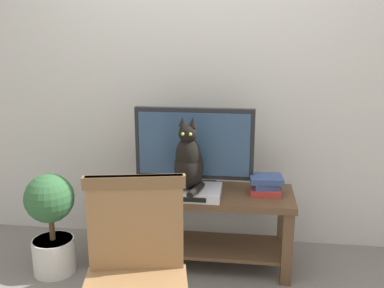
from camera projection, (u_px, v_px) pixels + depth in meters
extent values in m
cube|color=beige|center=(205.00, 60.00, 3.19)|extent=(7.00, 0.12, 2.80)
cube|color=#513823|center=(193.00, 194.00, 2.94)|extent=(1.37, 0.47, 0.04)
cube|color=#513823|center=(97.00, 237.00, 2.90)|extent=(0.07, 0.07, 0.50)
cube|color=#513823|center=(287.00, 249.00, 2.74)|extent=(0.07, 0.07, 0.50)
cube|color=#513823|center=(114.00, 215.00, 3.26)|extent=(0.07, 0.07, 0.50)
cube|color=#513823|center=(283.00, 224.00, 3.10)|extent=(0.07, 0.07, 0.50)
cube|color=#513823|center=(193.00, 245.00, 3.03)|extent=(1.27, 0.39, 0.02)
cube|color=black|center=(194.00, 186.00, 3.00)|extent=(0.30, 0.20, 0.03)
cube|color=black|center=(194.00, 181.00, 2.99)|extent=(0.06, 0.04, 0.05)
cube|color=black|center=(194.00, 143.00, 2.92)|extent=(0.81, 0.05, 0.49)
cube|color=navy|center=(194.00, 144.00, 2.89)|extent=(0.76, 0.01, 0.43)
sphere|color=#2672F2|center=(251.00, 179.00, 2.90)|extent=(0.01, 0.01, 0.01)
cube|color=#BCBCC1|center=(189.00, 192.00, 2.84)|extent=(0.43, 0.28, 0.06)
cube|color=black|center=(186.00, 200.00, 2.70)|extent=(0.26, 0.01, 0.03)
ellipsoid|color=black|center=(189.00, 167.00, 2.80)|extent=(0.19, 0.28, 0.28)
ellipsoid|color=black|center=(188.00, 156.00, 2.74)|extent=(0.16, 0.18, 0.25)
sphere|color=black|center=(188.00, 134.00, 2.69)|extent=(0.12, 0.12, 0.12)
cone|color=black|center=(183.00, 122.00, 2.68)|extent=(0.05, 0.05, 0.07)
cone|color=black|center=(193.00, 122.00, 2.67)|extent=(0.05, 0.05, 0.07)
sphere|color=#B2C64C|center=(183.00, 134.00, 2.64)|extent=(0.02, 0.02, 0.02)
sphere|color=#B2C64C|center=(190.00, 134.00, 2.64)|extent=(0.02, 0.02, 0.02)
cylinder|color=black|center=(196.00, 190.00, 2.72)|extent=(0.09, 0.23, 0.04)
cube|color=olive|center=(136.00, 223.00, 2.02)|extent=(0.45, 0.12, 0.47)
cube|color=brown|center=(134.00, 182.00, 1.97)|extent=(0.47, 0.14, 0.06)
cube|color=#B2332D|center=(266.00, 191.00, 2.88)|extent=(0.21, 0.16, 0.04)
cube|color=#33477A|center=(266.00, 185.00, 2.88)|extent=(0.19, 0.18, 0.04)
cube|color=#33477A|center=(266.00, 179.00, 2.88)|extent=(0.23, 0.20, 0.04)
cylinder|color=beige|center=(54.00, 255.00, 2.92)|extent=(0.28, 0.28, 0.24)
cylinder|color=#332319|center=(53.00, 241.00, 2.89)|extent=(0.26, 0.26, 0.02)
cylinder|color=#4C3823|center=(52.00, 228.00, 2.87)|extent=(0.04, 0.04, 0.17)
sphere|color=#2D5B33|center=(49.00, 198.00, 2.82)|extent=(0.33, 0.33, 0.33)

